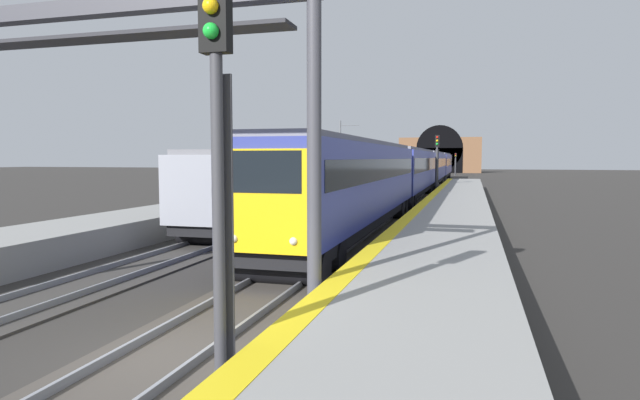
% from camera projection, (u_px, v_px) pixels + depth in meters
% --- Properties ---
extents(ground_plane, '(320.00, 320.00, 0.00)m').
position_uv_depth(ground_plane, '(163.00, 360.00, 9.11)').
color(ground_plane, '#302D2B').
extents(platform_right, '(112.00, 3.55, 1.03)m').
position_uv_depth(platform_right, '(402.00, 354.00, 7.97)').
color(platform_right, gray).
rests_on(platform_right, ground_plane).
extents(platform_right_edge_strip, '(112.00, 0.50, 0.01)m').
position_uv_depth(platform_right_edge_strip, '(304.00, 312.00, 8.35)').
color(platform_right_edge_strip, yellow).
rests_on(platform_right_edge_strip, platform_right).
extents(track_main_line, '(160.00, 2.60, 0.21)m').
position_uv_depth(track_main_line, '(163.00, 357.00, 9.11)').
color(track_main_line, '#423D38').
rests_on(track_main_line, ground_plane).
extents(train_main_approaching, '(83.95, 2.94, 4.14)m').
position_uv_depth(train_main_approaching, '(421.00, 168.00, 53.75)').
color(train_main_approaching, navy).
rests_on(train_main_approaching, ground_plane).
extents(train_adjacent_platform, '(39.02, 2.93, 3.73)m').
position_uv_depth(train_adjacent_platform, '(329.00, 176.00, 38.21)').
color(train_adjacent_platform, gray).
rests_on(train_adjacent_platform, ground_plane).
extents(railway_signal_near, '(0.39, 0.38, 5.77)m').
position_uv_depth(railway_signal_near, '(218.00, 154.00, 6.86)').
color(railway_signal_near, '#38383D').
rests_on(railway_signal_near, ground_plane).
extents(railway_signal_mid, '(0.39, 0.38, 5.45)m').
position_uv_depth(railway_signal_mid, '(437.00, 159.00, 48.37)').
color(railway_signal_mid, '#38383D').
rests_on(railway_signal_mid, ground_plane).
extents(railway_signal_far, '(0.39, 0.38, 4.29)m').
position_uv_depth(railway_signal_far, '(456.00, 162.00, 99.86)').
color(railway_signal_far, '#38383D').
rests_on(railway_signal_far, ground_plane).
extents(overhead_signal_gantry, '(0.70, 9.24, 6.75)m').
position_uv_depth(overhead_signal_gantry, '(111.00, 75.00, 11.37)').
color(overhead_signal_gantry, '#3F3F47').
rests_on(overhead_signal_gantry, ground_plane).
extents(tunnel_portal, '(2.95, 18.46, 10.82)m').
position_uv_depth(tunnel_portal, '(440.00, 155.00, 123.29)').
color(tunnel_portal, brown).
rests_on(tunnel_portal, ground_plane).
extents(catenary_mast_near, '(0.22, 2.49, 8.04)m').
position_uv_depth(catenary_mast_near, '(340.00, 152.00, 67.20)').
color(catenary_mast_near, '#595B60').
rests_on(catenary_mast_near, ground_plane).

